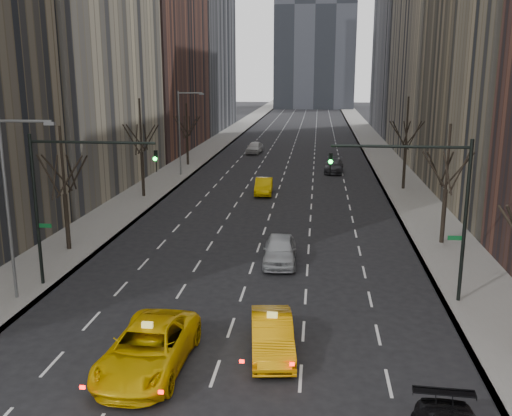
% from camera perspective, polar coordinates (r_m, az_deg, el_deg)
% --- Properties ---
extents(sidewalk_left, '(4.50, 320.00, 0.15)m').
position_cam_1_polar(sidewalk_left, '(87.53, -4.34, 6.19)').
color(sidewalk_left, slate).
rests_on(sidewalk_left, ground).
extents(sidewalk_right, '(4.50, 320.00, 0.15)m').
position_cam_1_polar(sidewalk_right, '(86.49, 11.91, 5.85)').
color(sidewalk_right, slate).
rests_on(sidewalk_right, ground).
extents(tree_lw_b, '(3.36, 3.50, 7.82)m').
position_cam_1_polar(tree_lw_b, '(37.60, -18.57, 1.33)').
color(tree_lw_b, black).
rests_on(tree_lw_b, ground).
extents(tree_lw_c, '(3.36, 3.50, 8.74)m').
position_cam_1_polar(tree_lw_c, '(52.27, -11.35, 5.38)').
color(tree_lw_c, black).
rests_on(tree_lw_c, ground).
extents(tree_lw_d, '(3.36, 3.50, 7.36)m').
position_cam_1_polar(tree_lw_d, '(69.57, -6.90, 7.13)').
color(tree_lw_d, black).
rests_on(tree_lw_d, ground).
extents(tree_rw_b, '(3.36, 3.50, 7.82)m').
position_cam_1_polar(tree_rw_b, '(38.99, 18.43, 1.75)').
color(tree_rw_b, black).
rests_on(tree_rw_b, ground).
extents(tree_rw_c, '(3.36, 3.50, 8.74)m').
position_cam_1_polar(tree_rw_c, '(56.43, 14.72, 5.79)').
color(tree_rw_c, black).
rests_on(tree_rw_c, ground).
extents(traffic_mast_left, '(6.69, 0.39, 8.00)m').
position_cam_1_polar(traffic_mast_left, '(30.72, -18.51, 2.09)').
color(traffic_mast_left, black).
rests_on(traffic_mast_left, ground).
extents(traffic_mast_right, '(6.69, 0.39, 8.00)m').
position_cam_1_polar(traffic_mast_right, '(28.46, 17.09, 1.32)').
color(traffic_mast_right, black).
rests_on(traffic_mast_right, ground).
extents(streetlight_near, '(2.83, 0.22, 9.00)m').
position_cam_1_polar(streetlight_near, '(29.74, -23.15, 1.59)').
color(streetlight_near, slate).
rests_on(streetlight_near, ground).
extents(streetlight_far, '(2.83, 0.22, 9.00)m').
position_cam_1_polar(streetlight_far, '(62.32, -7.36, 8.28)').
color(streetlight_far, slate).
rests_on(streetlight_far, ground).
extents(taxi_suv, '(3.10, 6.35, 1.74)m').
position_cam_1_polar(taxi_suv, '(22.85, -10.73, -13.64)').
color(taxi_suv, '#E4B204').
rests_on(taxi_suv, ground).
extents(taxi_sedan, '(2.24, 4.91, 1.56)m').
position_cam_1_polar(taxi_sedan, '(23.68, 1.62, -12.61)').
color(taxi_sedan, orange).
rests_on(taxi_sedan, ground).
extents(silver_sedan_ahead, '(2.10, 4.86, 1.63)m').
position_cam_1_polar(silver_sedan_ahead, '(34.13, 2.40, -4.21)').
color(silver_sedan_ahead, '#9FA2A7').
rests_on(silver_sedan_ahead, ground).
extents(far_taxi, '(1.77, 4.58, 1.49)m').
position_cam_1_polar(far_taxi, '(53.22, 0.79, 2.19)').
color(far_taxi, '#D9AB04').
rests_on(far_taxi, ground).
extents(far_suv_grey, '(2.39, 5.27, 1.50)m').
position_cam_1_polar(far_suv_grey, '(65.41, 7.80, 4.21)').
color(far_suv_grey, '#2F2E34').
rests_on(far_suv_grey, ground).
extents(far_car_white, '(2.30, 4.89, 1.62)m').
position_cam_1_polar(far_car_white, '(80.04, -0.13, 6.07)').
color(far_car_white, '#BEBEBE').
rests_on(far_car_white, ground).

